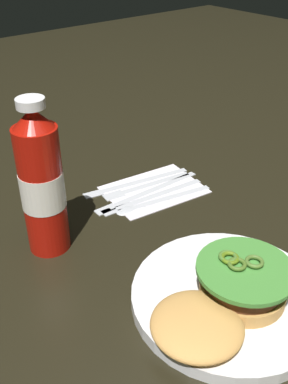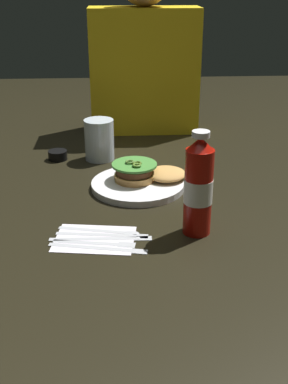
{
  "view_description": "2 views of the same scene",
  "coord_description": "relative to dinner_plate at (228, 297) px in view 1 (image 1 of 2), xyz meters",
  "views": [
    {
      "loc": [
        0.41,
        0.26,
        0.42
      ],
      "look_at": [
        0.06,
        -0.16,
        0.07
      ],
      "focal_mm": 41.58,
      "sensor_mm": 36.0,
      "label": 1
    },
    {
      "loc": [
        0.02,
        -1.14,
        0.51
      ],
      "look_at": [
        0.08,
        -0.17,
        0.08
      ],
      "focal_mm": 45.51,
      "sensor_mm": 36.0,
      "label": 2
    }
  ],
  "objects": [
    {
      "name": "burger_sandwich",
      "position": [
        0.02,
        0.02,
        0.03
      ],
      "size": [
        0.2,
        0.12,
        0.05
      ],
      "color": "tan",
      "rests_on": "dinner_plate"
    },
    {
      "name": "ground_plane",
      "position": [
        -0.07,
        -0.02,
        -0.01
      ],
      "size": [
        3.0,
        3.0,
        0.0
      ],
      "primitive_type": "plane",
      "color": "black"
    },
    {
      "name": "napkin",
      "position": [
        -0.1,
        -0.26,
        -0.01
      ],
      "size": [
        0.18,
        0.14,
        0.0
      ],
      "primitive_type": "cube",
      "rotation": [
        0.0,
        0.0,
        -0.14
      ],
      "color": "white",
      "rests_on": "ground_plane"
    },
    {
      "name": "ketchup_bottle",
      "position": [
        0.12,
        -0.24,
        0.1
      ],
      "size": [
        0.06,
        0.06,
        0.23
      ],
      "color": "#AA1209",
      "rests_on": "ground_plane"
    },
    {
      "name": "spoon_utensil",
      "position": [
        -0.07,
        -0.23,
        -0.0
      ],
      "size": [
        0.18,
        0.05,
        0.0
      ],
      "color": "silver",
      "rests_on": "napkin"
    },
    {
      "name": "steak_knife",
      "position": [
        -0.08,
        -0.3,
        -0.0
      ],
      "size": [
        0.21,
        0.06,
        0.0
      ],
      "color": "silver",
      "rests_on": "napkin"
    },
    {
      "name": "fork_utensil",
      "position": [
        -0.09,
        -0.28,
        -0.0
      ],
      "size": [
        0.17,
        0.05,
        0.0
      ],
      "color": "silver",
      "rests_on": "napkin"
    },
    {
      "name": "table_knife",
      "position": [
        -0.08,
        -0.25,
        -0.0
      ],
      "size": [
        0.2,
        0.04,
        0.0
      ],
      "color": "silver",
      "rests_on": "napkin"
    },
    {
      "name": "dinner_plate",
      "position": [
        0.0,
        0.0,
        0.0
      ],
      "size": [
        0.24,
        0.24,
        0.02
      ],
      "primitive_type": "cylinder",
      "color": "white",
      "rests_on": "ground_plane"
    },
    {
      "name": "butter_knife",
      "position": [
        -0.08,
        -0.26,
        -0.0
      ],
      "size": [
        0.22,
        0.02,
        0.0
      ],
      "color": "silver",
      "rests_on": "napkin"
    }
  ]
}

